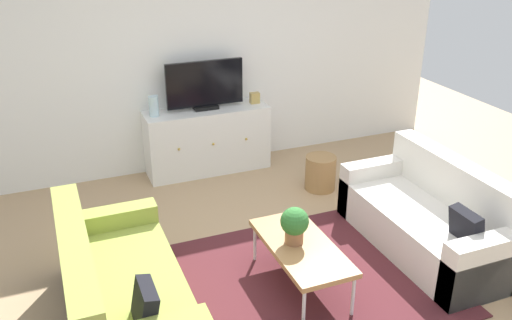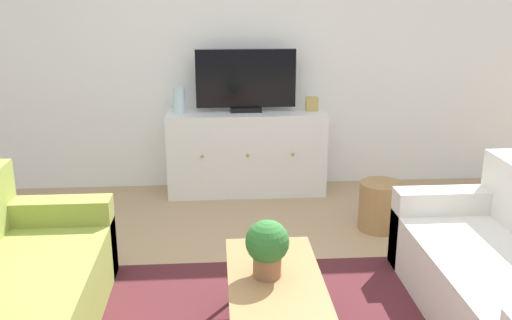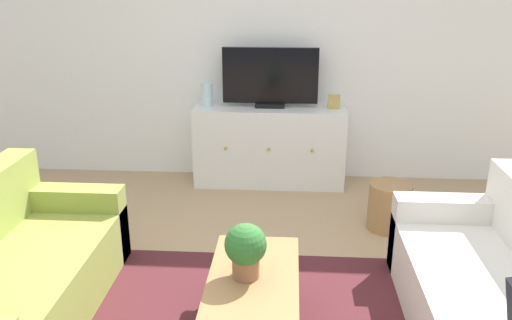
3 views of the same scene
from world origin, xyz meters
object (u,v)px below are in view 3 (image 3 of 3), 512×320
object	(u,v)px
coffee_table	(253,287)
potted_plant	(245,248)
mantel_clock	(334,102)
tv_console	(270,146)
glass_vase	(207,95)
wicker_basket	(389,206)
flat_screen_tv	(270,78)
couch_right_side	(508,303)
couch_left_side	(1,284)

from	to	relation	value
coffee_table	potted_plant	bearing A→B (deg)	131.79
coffee_table	mantel_clock	world-z (taller)	mantel_clock
tv_console	glass_vase	distance (m)	0.78
glass_vase	wicker_basket	bearing A→B (deg)	-30.35
tv_console	flat_screen_tv	bearing A→B (deg)	90.00
couch_right_side	coffee_table	xyz separation A→B (m)	(-1.39, -0.09, 0.10)
couch_right_side	tv_console	distance (m)	2.76
coffee_table	glass_vase	distance (m)	2.59
couch_left_side	wicker_basket	distance (m)	2.86
flat_screen_tv	glass_vase	distance (m)	0.63
couch_left_side	potted_plant	bearing A→B (deg)	-1.60
flat_screen_tv	potted_plant	bearing A→B (deg)	-90.65
couch_right_side	mantel_clock	xyz separation A→B (m)	(-0.81, 2.37, 0.56)
tv_console	potted_plant	bearing A→B (deg)	-90.66
glass_vase	mantel_clock	world-z (taller)	glass_vase
coffee_table	flat_screen_tv	distance (m)	2.57
glass_vase	wicker_basket	world-z (taller)	glass_vase
potted_plant	glass_vase	distance (m)	2.50
potted_plant	flat_screen_tv	size ratio (longest dim) A/B	0.35
mantel_clock	wicker_basket	xyz separation A→B (m)	(0.41, -0.95, -0.64)
flat_screen_tv	coffee_table	bearing A→B (deg)	-89.61
couch_left_side	couch_right_side	world-z (taller)	same
potted_plant	mantel_clock	bearing A→B (deg)	75.35
coffee_table	glass_vase	xyz separation A→B (m)	(-0.62, 2.46, 0.51)
couch_left_side	potted_plant	world-z (taller)	couch_left_side
couch_left_side	wicker_basket	world-z (taller)	couch_left_side
glass_vase	wicker_basket	size ratio (longest dim) A/B	0.59
flat_screen_tv	wicker_basket	size ratio (longest dim) A/B	2.32
coffee_table	flat_screen_tv	xyz separation A→B (m)	(-0.02, 2.48, 0.67)
glass_vase	tv_console	bearing A→B (deg)	-0.00
tv_console	glass_vase	world-z (taller)	glass_vase
flat_screen_tv	mantel_clock	bearing A→B (deg)	-1.90
tv_console	wicker_basket	distance (m)	1.40
coffee_table	wicker_basket	world-z (taller)	coffee_table
potted_plant	coffee_table	bearing A→B (deg)	-48.21
couch_left_side	glass_vase	xyz separation A→B (m)	(0.85, 2.37, 0.61)
couch_left_side	wicker_basket	bearing A→B (deg)	30.00
potted_plant	flat_screen_tv	bearing A→B (deg)	89.35
couch_right_side	potted_plant	bearing A→B (deg)	-178.41
flat_screen_tv	mantel_clock	world-z (taller)	flat_screen_tv
mantel_clock	tv_console	bearing A→B (deg)	-180.00
coffee_table	potted_plant	size ratio (longest dim) A/B	3.35
glass_vase	mantel_clock	xyz separation A→B (m)	(1.21, 0.00, -0.05)
potted_plant	tv_console	world-z (taller)	tv_console
flat_screen_tv	glass_vase	bearing A→B (deg)	-178.10
couch_left_side	coffee_table	bearing A→B (deg)	-3.50
coffee_table	mantel_clock	bearing A→B (deg)	76.62
couch_right_side	flat_screen_tv	distance (m)	2.89
flat_screen_tv	mantel_clock	xyz separation A→B (m)	(0.60, -0.02, -0.21)
wicker_basket	glass_vase	bearing A→B (deg)	149.65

